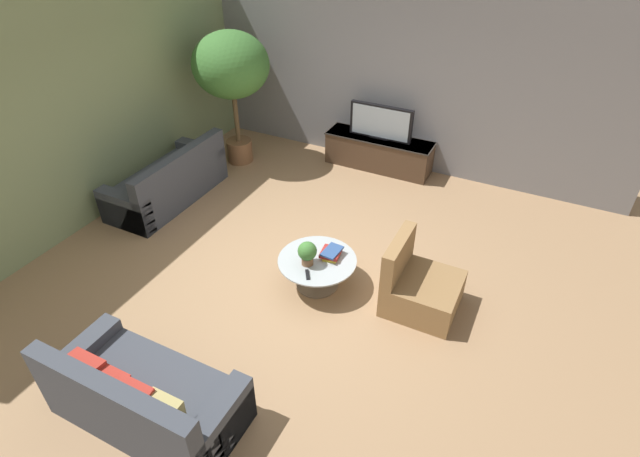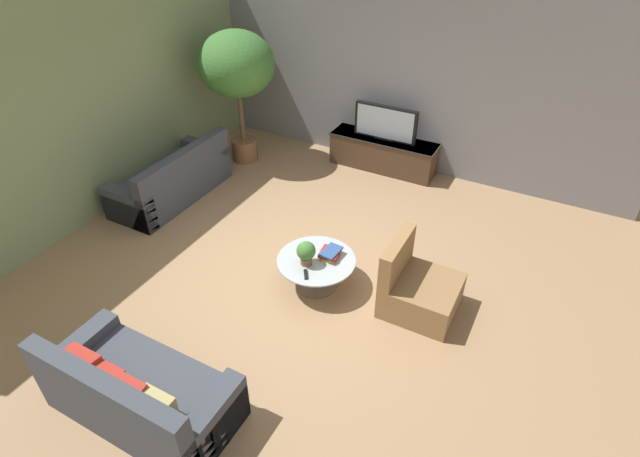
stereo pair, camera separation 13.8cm
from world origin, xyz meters
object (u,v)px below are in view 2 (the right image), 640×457
(couch_by_wall, at_px, (173,180))
(armchair_wicker, at_px, (417,289))
(coffee_table, at_px, (316,267))
(potted_palm_tall, at_px, (237,68))
(television, at_px, (386,123))
(media_console, at_px, (383,153))
(couch_near_entry, at_px, (139,394))
(potted_plant_tabletop, at_px, (306,252))

(couch_by_wall, height_order, armchair_wicker, armchair_wicker)
(coffee_table, distance_m, couch_by_wall, 2.96)
(couch_by_wall, bearing_deg, potted_palm_tall, 171.25)
(couch_by_wall, bearing_deg, television, 133.81)
(media_console, relative_size, armchair_wicker, 2.08)
(couch_near_entry, bearing_deg, coffee_table, -103.59)
(couch_by_wall, bearing_deg, armchair_wicker, 82.53)
(television, height_order, couch_by_wall, television)
(potted_palm_tall, bearing_deg, potted_plant_tabletop, -42.70)
(couch_by_wall, distance_m, couch_near_entry, 3.82)
(couch_by_wall, distance_m, potted_plant_tabletop, 2.94)
(television, xyz_separation_m, couch_by_wall, (-2.45, -2.35, -0.53))
(potted_palm_tall, height_order, potted_plant_tabletop, potted_palm_tall)
(media_console, xyz_separation_m, television, (-0.00, -0.00, 0.53))
(couch_by_wall, height_order, couch_near_entry, same)
(potted_palm_tall, relative_size, potted_plant_tabletop, 7.24)
(couch_near_entry, bearing_deg, potted_plant_tabletop, -102.64)
(couch_near_entry, relative_size, potted_plant_tabletop, 5.80)
(armchair_wicker, bearing_deg, coffee_table, 99.67)
(television, distance_m, armchair_wicker, 3.34)
(coffee_table, distance_m, armchair_wicker, 1.20)
(potted_palm_tall, xyz_separation_m, potted_plant_tabletop, (2.57, -2.37, -1.03))
(potted_palm_tall, distance_m, potted_plant_tabletop, 3.64)
(couch_near_entry, bearing_deg, couch_by_wall, -52.87)
(coffee_table, xyz_separation_m, couch_by_wall, (-2.87, 0.73, 0.02))
(armchair_wicker, relative_size, potted_plant_tabletop, 2.88)
(couch_near_entry, height_order, potted_plant_tabletop, couch_near_entry)
(television, xyz_separation_m, potted_plant_tabletop, (0.35, -3.20, -0.26))
(couch_by_wall, distance_m, potted_palm_tall, 2.01)
(television, bearing_deg, coffee_table, -82.35)
(armchair_wicker, height_order, potted_plant_tabletop, armchair_wicker)
(television, bearing_deg, potted_plant_tabletop, -83.81)
(coffee_table, distance_m, potted_palm_tall, 3.70)
(couch_near_entry, relative_size, armchair_wicker, 2.02)
(television, relative_size, couch_by_wall, 0.55)
(media_console, bearing_deg, coffee_table, -82.35)
(couch_by_wall, bearing_deg, media_console, 133.83)
(media_console, relative_size, television, 1.72)
(couch_near_entry, bearing_deg, media_console, -91.54)
(media_console, relative_size, coffee_table, 1.92)
(armchair_wicker, distance_m, potted_plant_tabletop, 1.32)
(media_console, bearing_deg, couch_by_wall, -136.17)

